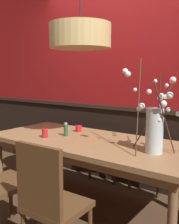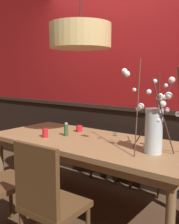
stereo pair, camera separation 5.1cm
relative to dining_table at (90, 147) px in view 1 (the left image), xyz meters
The scene contains 11 objects.
ground_plane 0.66m from the dining_table, ahead, with size 24.00×24.00×0.00m, color #4C3321.
back_wall 1.06m from the dining_table, 90.00° to the left, with size 5.82×0.14×2.70m.
dining_table is the anchor object (origin of this frame).
chair_far_side_left 0.95m from the dining_table, 108.21° to the left, with size 0.46×0.42×0.86m.
chair_far_side_right 0.95m from the dining_table, 69.23° to the left, with size 0.47×0.42×0.92m.
chair_near_side_right 0.94m from the dining_table, 71.38° to the right, with size 0.42×0.40×0.95m.
vase_with_blossoms 0.79m from the dining_table, ahead, with size 0.63×0.50×0.81m.
candle_holder_nearer_center 0.50m from the dining_table, 154.99° to the right, with size 0.07×0.07×0.10m.
candle_holder_nearer_edge 0.42m from the dining_table, 144.66° to the left, with size 0.08×0.08×0.07m.
condiment_bottle 0.34m from the dining_table, behind, with size 0.04×0.04×0.15m.
pendant_lamp 1.13m from the dining_table, behind, with size 0.62×0.62×1.03m.
Camera 1 is at (1.55, -2.14, 1.40)m, focal length 42.31 mm.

